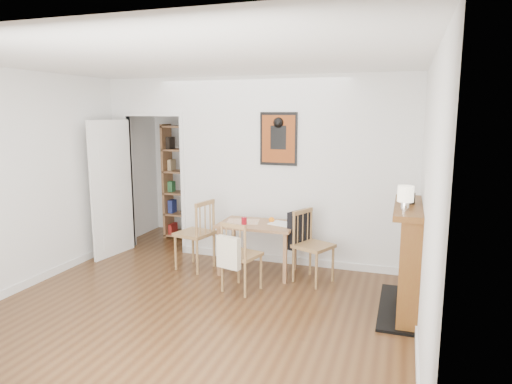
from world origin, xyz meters
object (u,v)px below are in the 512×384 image
(red_glass, at_px, (244,221))
(mantel_lamp, at_px, (406,195))
(dining_table, at_px, (258,229))
(chair_right, at_px, (312,245))
(orange_fruit, at_px, (272,220))
(ceramic_jar_a, at_px, (410,198))
(fireplace, at_px, (410,255))
(notebook, at_px, (282,224))
(ceramic_jar_b, at_px, (410,195))
(bookshelf, at_px, (188,183))
(chair_front, at_px, (241,256))
(chair_left, at_px, (195,234))

(red_glass, xyz_separation_m, mantel_lamp, (1.96, -0.81, 0.59))
(dining_table, height_order, red_glass, red_glass)
(chair_right, bearing_deg, red_glass, -178.47)
(orange_fruit, xyz_separation_m, ceramic_jar_a, (1.70, -0.64, 0.51))
(dining_table, bearing_deg, fireplace, -17.82)
(orange_fruit, height_order, notebook, orange_fruit)
(mantel_lamp, relative_size, ceramic_jar_b, 2.58)
(chair_right, relative_size, ceramic_jar_a, 7.79)
(dining_table, distance_m, orange_fruit, 0.22)
(bookshelf, bearing_deg, ceramic_jar_b, -24.27)
(orange_fruit, bearing_deg, ceramic_jar_b, -13.46)
(mantel_lamp, height_order, ceramic_jar_a, mantel_lamp)
(red_glass, distance_m, ceramic_jar_b, 2.08)
(chair_front, bearing_deg, mantel_lamp, -8.33)
(chair_front, distance_m, ceramic_jar_b, 2.04)
(orange_fruit, bearing_deg, mantel_lamp, -31.40)
(red_glass, bearing_deg, notebook, 18.19)
(chair_right, relative_size, bookshelf, 0.48)
(dining_table, bearing_deg, notebook, 6.70)
(red_glass, xyz_separation_m, orange_fruit, (0.31, 0.20, -0.01))
(bookshelf, distance_m, notebook, 2.33)
(dining_table, distance_m, mantel_lamp, 2.16)
(chair_front, relative_size, bookshelf, 0.45)
(chair_right, xyz_separation_m, fireplace, (1.15, -0.52, 0.14))
(red_glass, height_order, notebook, red_glass)
(dining_table, relative_size, notebook, 3.21)
(mantel_lamp, bearing_deg, notebook, 147.35)
(chair_left, bearing_deg, dining_table, 6.89)
(mantel_lamp, bearing_deg, orange_fruit, 148.60)
(dining_table, height_order, mantel_lamp, mantel_lamp)
(chair_right, distance_m, ceramic_jar_b, 1.36)
(red_glass, bearing_deg, chair_right, 1.53)
(notebook, bearing_deg, dining_table, -173.30)
(fireplace, xyz_separation_m, orange_fruit, (-1.74, 0.70, 0.10))
(dining_table, distance_m, ceramic_jar_a, 2.04)
(notebook, bearing_deg, mantel_lamp, -32.65)
(dining_table, relative_size, mantel_lamp, 4.06)
(red_glass, bearing_deg, ceramic_jar_b, -5.78)
(red_glass, distance_m, mantel_lamp, 2.20)
(dining_table, bearing_deg, chair_left, -173.11)
(dining_table, distance_m, bookshelf, 2.10)
(dining_table, height_order, bookshelf, bookshelf)
(chair_right, height_order, fireplace, fireplace)
(notebook, bearing_deg, fireplace, -22.30)
(chair_left, xyz_separation_m, orange_fruit, (1.03, 0.19, 0.23))
(chair_left, bearing_deg, ceramic_jar_a, -9.31)
(chair_right, distance_m, notebook, 0.49)
(ceramic_jar_a, bearing_deg, chair_right, 157.68)
(ceramic_jar_a, bearing_deg, red_glass, 167.78)
(chair_left, relative_size, red_glass, 10.15)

